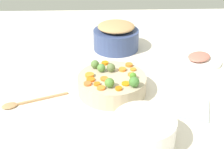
{
  "coord_description": "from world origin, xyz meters",
  "views": [
    {
      "loc": [
        1.03,
        -0.09,
        0.7
      ],
      "look_at": [
        -0.04,
        -0.05,
        0.1
      ],
      "focal_mm": 47.38,
      "sensor_mm": 36.0,
      "label": 1
    }
  ],
  "objects_px": {
    "wooden_spoon": "(22,103)",
    "ham_plate": "(200,61)",
    "casserole_dish": "(144,131)",
    "metal_pot": "(116,39)",
    "serving_bowl_carrots": "(112,84)"
  },
  "relations": [
    {
      "from": "wooden_spoon",
      "to": "ham_plate",
      "type": "bearing_deg",
      "value": 112.68
    },
    {
      "from": "casserole_dish",
      "to": "ham_plate",
      "type": "height_order",
      "value": "casserole_dish"
    },
    {
      "from": "metal_pot",
      "to": "wooden_spoon",
      "type": "bearing_deg",
      "value": -37.57
    },
    {
      "from": "serving_bowl_carrots",
      "to": "metal_pot",
      "type": "bearing_deg",
      "value": 175.01
    },
    {
      "from": "serving_bowl_carrots",
      "to": "wooden_spoon",
      "type": "distance_m",
      "value": 0.38
    },
    {
      "from": "serving_bowl_carrots",
      "to": "casserole_dish",
      "type": "height_order",
      "value": "casserole_dish"
    },
    {
      "from": "wooden_spoon",
      "to": "casserole_dish",
      "type": "height_order",
      "value": "casserole_dish"
    },
    {
      "from": "serving_bowl_carrots",
      "to": "ham_plate",
      "type": "xyz_separation_m",
      "value": [
        -0.26,
        0.46,
        -0.03
      ]
    },
    {
      "from": "metal_pot",
      "to": "wooden_spoon",
      "type": "relative_size",
      "value": 0.96
    },
    {
      "from": "ham_plate",
      "to": "wooden_spoon",
      "type": "bearing_deg",
      "value": -67.32
    },
    {
      "from": "wooden_spoon",
      "to": "serving_bowl_carrots",
      "type": "bearing_deg",
      "value": 102.54
    },
    {
      "from": "metal_pot",
      "to": "ham_plate",
      "type": "xyz_separation_m",
      "value": [
        0.18,
        0.42,
        -0.05
      ]
    },
    {
      "from": "serving_bowl_carrots",
      "to": "wooden_spoon",
      "type": "height_order",
      "value": "serving_bowl_carrots"
    },
    {
      "from": "wooden_spoon",
      "to": "ham_plate",
      "type": "relative_size",
      "value": 1.23
    },
    {
      "from": "serving_bowl_carrots",
      "to": "ham_plate",
      "type": "distance_m",
      "value": 0.53
    }
  ]
}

